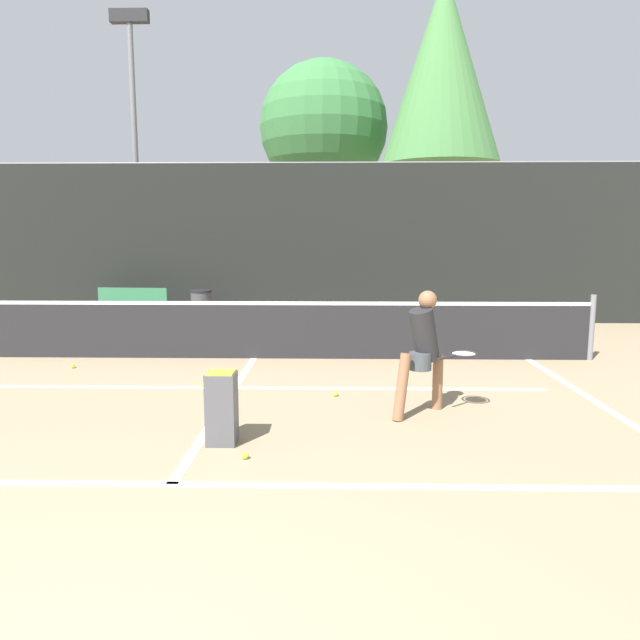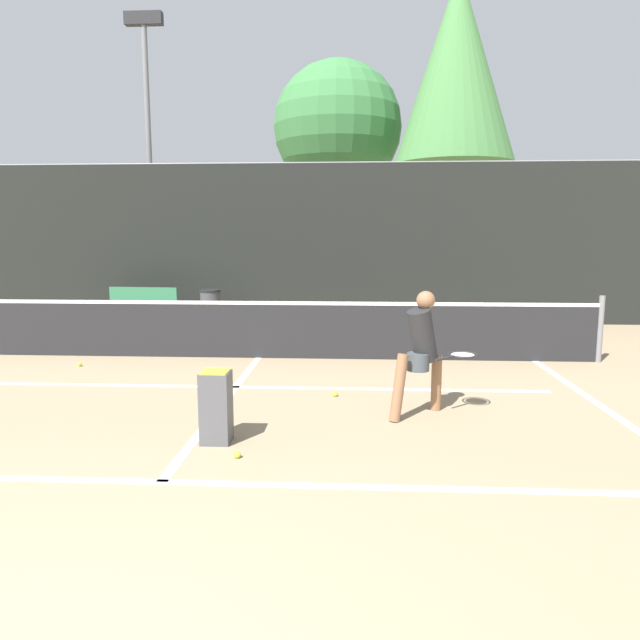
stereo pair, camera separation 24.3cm
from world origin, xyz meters
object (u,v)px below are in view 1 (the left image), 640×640
player_practicing (424,347)px  trash_bin (201,309)px  ball_hopper (222,406)px  parked_car (252,287)px  courtside_bench (131,306)px

player_practicing → trash_bin: player_practicing is taller
ball_hopper → parked_car: 10.35m
player_practicing → ball_hopper: bearing=163.8°
courtside_bench → trash_bin: 1.59m
player_practicing → trash_bin: 7.35m
player_practicing → trash_bin: bearing=81.0°
player_practicing → ball_hopper: (-2.10, -0.99, -0.40)m
trash_bin → parked_car: bearing=77.2°
player_practicing → courtside_bench: bearing=90.1°
ball_hopper → courtside_bench: courtside_bench is taller
ball_hopper → trash_bin: size_ratio=0.86×
parked_car → ball_hopper: bearing=-83.6°
trash_bin → parked_car: (0.70, 3.10, 0.21)m
courtside_bench → trash_bin: (1.59, -0.05, -0.05)m
player_practicing → parked_car: parked_car is taller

